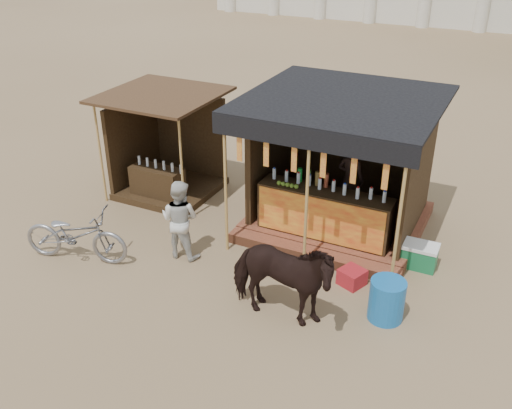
{
  "coord_description": "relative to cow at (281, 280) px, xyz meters",
  "views": [
    {
      "loc": [
        4.06,
        -6.67,
        5.94
      ],
      "look_at": [
        0.0,
        1.6,
        1.1
      ],
      "focal_mm": 40.0,
      "sensor_mm": 36.0,
      "label": 1
    }
  ],
  "objects": [
    {
      "name": "motorbike",
      "position": [
        -4.14,
        -0.05,
        -0.24
      ],
      "size": [
        2.13,
        1.18,
        1.06
      ],
      "primitive_type": "imported",
      "rotation": [
        0.0,
        0.0,
        1.82
      ],
      "color": "gray",
      "rests_on": "ground"
    },
    {
      "name": "red_crate",
      "position": [
        0.75,
        1.44,
        -0.62
      ],
      "size": [
        0.52,
        0.52,
        0.3
      ],
      "primitive_type": "cube",
      "rotation": [
        0.0,
        0.0,
        -0.38
      ],
      "color": "maroon",
      "rests_on": "ground"
    },
    {
      "name": "secondary_stall",
      "position": [
        -4.35,
        3.17,
        0.08
      ],
      "size": [
        2.4,
        2.4,
        2.38
      ],
      "color": "#342513",
      "rests_on": "ground"
    },
    {
      "name": "cow",
      "position": [
        0.0,
        0.0,
        0.0
      ],
      "size": [
        1.85,
        0.88,
        1.55
      ],
      "primitive_type": "imported",
      "rotation": [
        0.0,
        0.0,
        1.59
      ],
      "color": "black",
      "rests_on": "ground"
    },
    {
      "name": "blue_barrel",
      "position": [
        1.51,
        0.79,
        -0.42
      ],
      "size": [
        0.74,
        0.74,
        0.71
      ],
      "primitive_type": "cylinder",
      "rotation": [
        0.0,
        0.0,
        0.37
      ],
      "color": "#155EA4",
      "rests_on": "ground"
    },
    {
      "name": "bystander",
      "position": [
        -2.46,
        0.93,
        0.0
      ],
      "size": [
        0.78,
        0.63,
        1.55
      ],
      "primitive_type": "imported",
      "rotation": [
        0.0,
        0.0,
        3.19
      ],
      "color": "beige",
      "rests_on": "ground"
    },
    {
      "name": "ground",
      "position": [
        -1.18,
        -0.06,
        -0.77
      ],
      "size": [
        120.0,
        120.0,
        0.0
      ],
      "primitive_type": "plane",
      "color": "#846B4C",
      "rests_on": "ground"
    },
    {
      "name": "cooler",
      "position": [
        1.68,
        2.54,
        -0.54
      ],
      "size": [
        0.65,
        0.45,
        0.46
      ],
      "color": "#186D3D",
      "rests_on": "ground"
    },
    {
      "name": "main_stall",
      "position": [
        -0.18,
        3.29,
        0.25
      ],
      "size": [
        3.6,
        3.61,
        2.78
      ],
      "color": "brown",
      "rests_on": "ground"
    }
  ]
}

